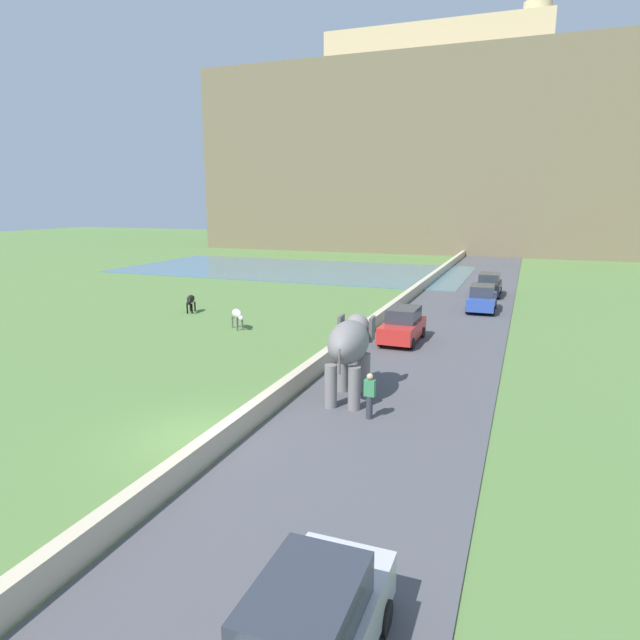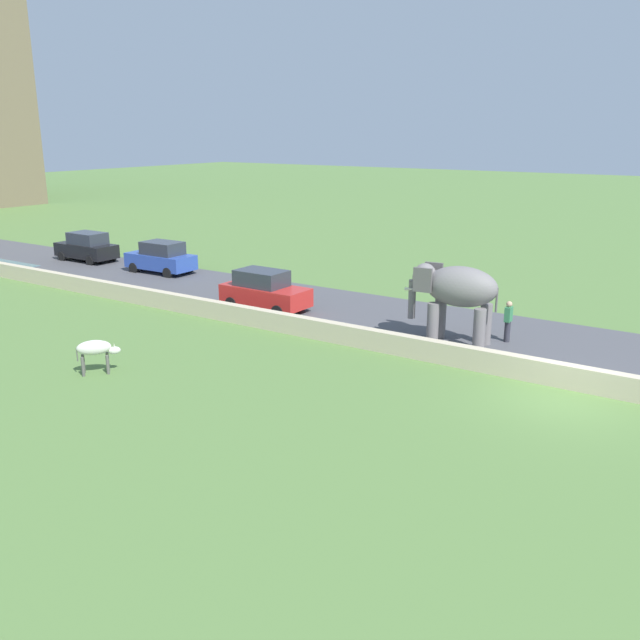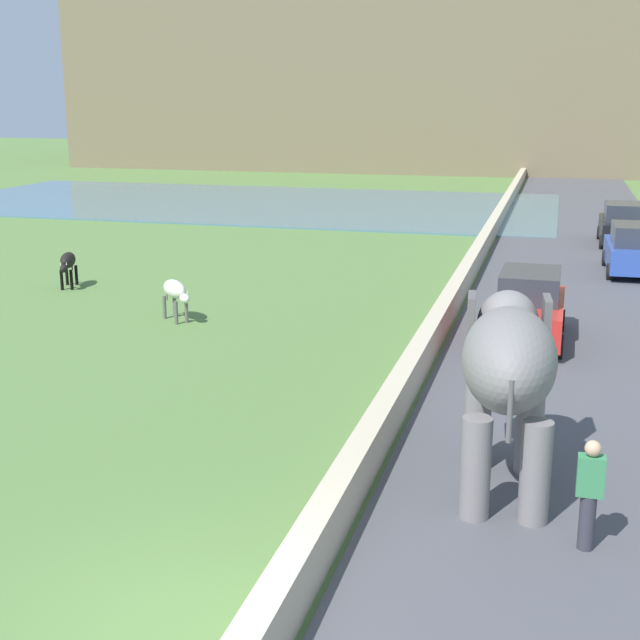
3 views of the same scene
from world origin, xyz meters
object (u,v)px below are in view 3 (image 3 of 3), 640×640
(elephant, at_px, (508,367))
(car_red, at_px, (529,307))
(car_black, at_px, (622,225))
(cow_black, at_px, (68,262))
(person_beside_elephant, at_px, (589,493))
(cow_white, at_px, (175,292))
(car_blue, at_px, (633,250))

(elephant, bearing_deg, car_red, 89.88)
(elephant, bearing_deg, car_black, 82.77)
(car_black, xyz_separation_m, cow_black, (-17.81, -13.39, -0.06))
(cow_black, bearing_deg, car_red, -10.35)
(elephant, distance_m, person_beside_elephant, 2.38)
(person_beside_elephant, relative_size, cow_black, 1.15)
(cow_black, bearing_deg, cow_white, -30.68)
(cow_white, bearing_deg, car_red, 2.45)
(person_beside_elephant, bearing_deg, cow_black, 140.12)
(car_blue, height_order, car_black, same)
(person_beside_elephant, height_order, car_red, car_red)
(car_red, xyz_separation_m, cow_white, (-9.47, -0.40, -0.06))
(person_beside_elephant, distance_m, cow_white, 14.75)
(car_black, distance_m, cow_white, 20.75)
(car_red, bearing_deg, elephant, -90.12)
(car_red, distance_m, cow_black, 14.91)
(cow_black, bearing_deg, person_beside_elephant, -39.88)
(car_red, distance_m, car_black, 16.38)
(cow_white, bearing_deg, cow_black, 149.32)
(elephant, bearing_deg, person_beside_elephant, -53.53)
(car_red, relative_size, cow_white, 3.17)
(person_beside_elephant, bearing_deg, car_red, 96.53)
(elephant, bearing_deg, cow_black, 141.62)
(car_black, height_order, cow_white, car_black)
(elephant, relative_size, car_black, 0.88)
(elephant, distance_m, car_black, 25.22)
(car_red, bearing_deg, person_beside_elephant, -83.47)
(car_red, bearing_deg, car_black, 78.91)
(car_black, xyz_separation_m, cow_white, (-12.62, -16.48, -0.06))
(car_red, distance_m, cow_white, 9.47)
(car_black, bearing_deg, person_beside_elephant, -94.16)
(car_red, bearing_deg, cow_black, 169.65)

